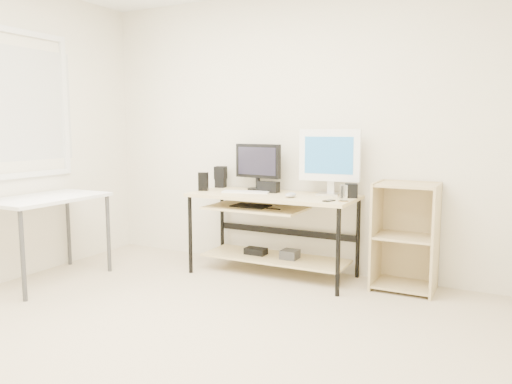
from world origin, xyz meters
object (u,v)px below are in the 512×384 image
object	(u,v)px
side_table	(46,206)
audio_controller	(203,181)
desk	(271,217)
shelf_unit	(406,236)
black_monitor	(258,164)
white_imac	(330,157)

from	to	relation	value
side_table	audio_controller	xyz separation A→B (m)	(0.98, 0.98, 0.17)
desk	side_table	bearing A→B (deg)	-147.35
shelf_unit	side_table	bearing A→B (deg)	-156.67
desk	black_monitor	size ratio (longest dim) A/B	3.10
white_imac	audio_controller	size ratio (longest dim) A/B	3.30
black_monitor	side_table	bearing A→B (deg)	-132.08
side_table	audio_controller	size ratio (longest dim) A/B	5.68
desk	audio_controller	bearing A→B (deg)	-173.13
white_imac	desk	bearing A→B (deg)	-164.11
white_imac	shelf_unit	bearing A→B (deg)	-6.00
black_monitor	white_imac	distance (m)	0.72
shelf_unit	black_monitor	bearing A→B (deg)	178.98
shelf_unit	audio_controller	distance (m)	1.90
desk	side_table	distance (m)	1.97
shelf_unit	white_imac	bearing A→B (deg)	178.34
shelf_unit	audio_controller	xyz separation A→B (m)	(-1.85, -0.24, 0.39)
side_table	white_imac	size ratio (longest dim) A/B	1.72
black_monitor	white_imac	size ratio (longest dim) A/B	0.83
white_imac	audio_controller	distance (m)	1.21
shelf_unit	black_monitor	world-z (taller)	black_monitor
side_table	black_monitor	distance (m)	1.93
desk	audio_controller	world-z (taller)	audio_controller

